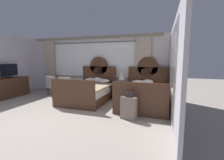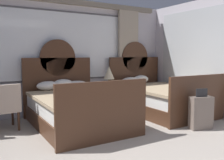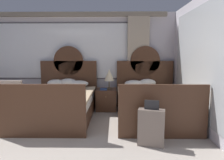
% 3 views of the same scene
% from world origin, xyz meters
% --- Properties ---
extents(ground_plane, '(24.00, 24.00, 0.00)m').
position_xyz_m(ground_plane, '(0.00, 0.00, 0.00)').
color(ground_plane, '#9E9389').
extents(wall_back_window, '(6.78, 0.22, 2.70)m').
position_xyz_m(wall_back_window, '(0.00, 3.76, 1.43)').
color(wall_back_window, silver).
rests_on(wall_back_window, ground_plane).
extents(wall_right_mirror, '(0.08, 4.36, 2.70)m').
position_xyz_m(wall_right_mirror, '(3.42, 1.61, 1.35)').
color(wall_right_mirror, silver).
rests_on(wall_right_mirror, ground_plane).
extents(bed_near_window, '(1.60, 2.26, 1.75)m').
position_xyz_m(bed_near_window, '(0.36, 2.58, 0.37)').
color(bed_near_window, '#472B1C').
rests_on(bed_near_window, ground_plane).
extents(bed_near_mirror, '(1.60, 2.26, 1.75)m').
position_xyz_m(bed_near_mirror, '(2.54, 2.57, 0.36)').
color(bed_near_mirror, '#472B1C').
rests_on(bed_near_mirror, ground_plane).
extents(nightstand_between_beds, '(0.55, 0.57, 0.58)m').
position_xyz_m(nightstand_between_beds, '(1.45, 3.29, 0.29)').
color(nightstand_between_beds, '#472B1C').
rests_on(nightstand_between_beds, ground_plane).
extents(table_lamp_on_nightstand, '(0.27, 0.27, 0.54)m').
position_xyz_m(table_lamp_on_nightstand, '(1.53, 3.29, 0.95)').
color(table_lamp_on_nightstand, brown).
rests_on(table_lamp_on_nightstand, nightstand_between_beds).
extents(book_on_nightstand, '(0.18, 0.26, 0.03)m').
position_xyz_m(book_on_nightstand, '(1.39, 3.18, 0.59)').
color(book_on_nightstand, navy).
rests_on(book_on_nightstand, nightstand_between_beds).
extents(dresser_minibar, '(0.51, 1.98, 0.84)m').
position_xyz_m(dresser_minibar, '(-3.15, 1.82, 0.42)').
color(dresser_minibar, '#472B1C').
rests_on(dresser_minibar, ground_plane).
extents(tv_flatscreen, '(0.20, 0.79, 0.61)m').
position_xyz_m(tv_flatscreen, '(-3.12, 2.03, 1.15)').
color(tv_flatscreen, black).
rests_on(tv_flatscreen, dresser_minibar).
extents(armchair_by_window_left, '(0.58, 0.58, 0.87)m').
position_xyz_m(armchair_by_window_left, '(-0.91, 2.94, 0.49)').
color(armchair_by_window_left, '#B29E8E').
rests_on(armchair_by_window_left, ground_plane).
extents(armchair_by_window_centre, '(0.65, 0.65, 0.87)m').
position_xyz_m(armchair_by_window_centre, '(-1.62, 2.94, 0.49)').
color(armchair_by_window_centre, '#B29E8E').
rests_on(armchair_by_window_centre, ground_plane).
extents(suitcase_on_floor, '(0.46, 0.29, 0.77)m').
position_xyz_m(suitcase_on_floor, '(2.29, 1.15, 0.31)').
color(suitcase_on_floor, '#75665B').
rests_on(suitcase_on_floor, ground_plane).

